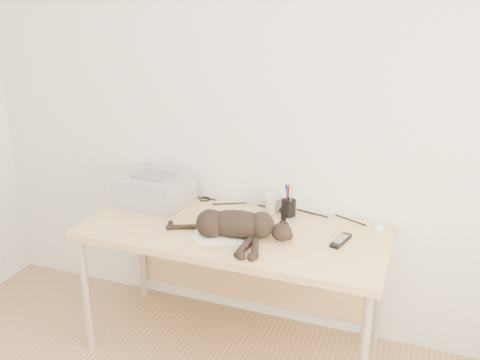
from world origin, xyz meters
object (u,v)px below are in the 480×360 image
at_px(mug, 273,204).
at_px(cat, 234,225).
at_px(desk, 239,244).
at_px(pen_cup, 288,209).
at_px(mouse, 378,225).
at_px(printer, 155,189).

bearing_deg(mug, cat, -104.32).
distance_m(desk, pen_cup, 0.33).
bearing_deg(pen_cup, desk, -150.43).
distance_m(cat, pen_cup, 0.37).
height_order(desk, mouse, mouse).
bearing_deg(printer, mug, 9.39).
bearing_deg(desk, mug, 55.79).
bearing_deg(desk, mouse, 14.71).
distance_m(cat, mouse, 0.77).
bearing_deg(desk, cat, -78.29).
bearing_deg(pen_cup, mouse, 6.30).
xyz_separation_m(printer, cat, (0.59, -0.26, -0.02)).
relative_size(printer, cat, 0.60).
bearing_deg(pen_cup, printer, -176.12).
distance_m(desk, printer, 0.60).
bearing_deg(mug, desk, -124.21).
distance_m(printer, cat, 0.64).
distance_m(desk, mug, 0.30).
height_order(desk, printer, printer).
bearing_deg(printer, pen_cup, 3.88).
xyz_separation_m(printer, mouse, (1.26, 0.11, -0.07)).
height_order(cat, pen_cup, pen_cup).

